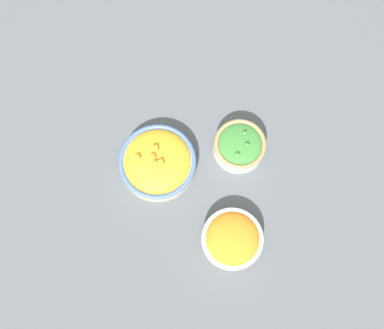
# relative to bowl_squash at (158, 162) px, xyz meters

# --- Properties ---
(ground_plane) EXTENTS (3.00, 3.00, 0.00)m
(ground_plane) POSITION_rel_bowl_squash_xyz_m (-0.03, -0.08, -0.03)
(ground_plane) COLOR #4C5156
(bowl_squash) EXTENTS (0.20, 0.20, 0.08)m
(bowl_squash) POSITION_rel_bowl_squash_xyz_m (0.00, 0.00, 0.00)
(bowl_squash) COLOR beige
(bowl_squash) RESTS_ON ground_plane
(bowl_carrots) EXTENTS (0.15, 0.15, 0.07)m
(bowl_carrots) POSITION_rel_bowl_squash_xyz_m (-0.24, -0.12, 0.00)
(bowl_carrots) COLOR beige
(bowl_carrots) RESTS_ON ground_plane
(bowl_broccoli) EXTENTS (0.13, 0.13, 0.07)m
(bowl_broccoli) POSITION_rel_bowl_squash_xyz_m (-0.02, -0.21, 0.00)
(bowl_broccoli) COLOR silver
(bowl_broccoli) RESTS_ON ground_plane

